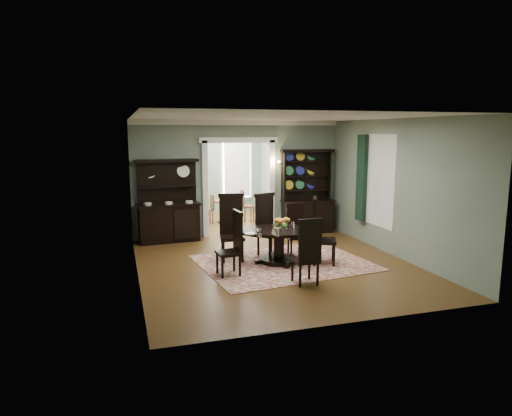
{
  "coord_description": "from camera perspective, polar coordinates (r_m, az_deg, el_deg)",
  "views": [
    {
      "loc": [
        -3.03,
        -8.55,
        2.74
      ],
      "look_at": [
        -0.25,
        0.6,
        1.11
      ],
      "focal_mm": 32.0,
      "sensor_mm": 36.0,
      "label": 1
    }
  ],
  "objects": [
    {
      "name": "chair_end_right",
      "position": [
        9.49,
        7.86,
        -2.66
      ],
      "size": [
        0.65,
        0.67,
        1.39
      ],
      "rotation": [
        0.0,
        0.0,
        -1.99
      ],
      "color": "black",
      "rests_on": "rug"
    },
    {
      "name": "doorway_trim",
      "position": [
        11.99,
        -2.22,
        4.26
      ],
      "size": [
        2.08,
        0.25,
        2.57
      ],
      "color": "white",
      "rests_on": "floor"
    },
    {
      "name": "dining_table",
      "position": [
        9.57,
        2.89,
        -3.94
      ],
      "size": [
        2.08,
        2.08,
        0.71
      ],
      "rotation": [
        0.0,
        0.0,
        -0.3
      ],
      "color": "black",
      "rests_on": "rug"
    },
    {
      "name": "wall_sconce",
      "position": [
        12.1,
        2.33,
        5.6
      ],
      "size": [
        0.27,
        0.21,
        0.21
      ],
      "color": "gold",
      "rests_on": "back_wall_right"
    },
    {
      "name": "parlor",
      "position": [
        14.46,
        -4.79,
        4.75
      ],
      "size": [
        3.51,
        3.5,
        3.01
      ],
      "color": "#553716",
      "rests_on": "ground"
    },
    {
      "name": "chair_end_left",
      "position": [
        8.72,
        -2.83,
        -4.21
      ],
      "size": [
        0.47,
        0.49,
        1.25
      ],
      "rotation": [
        0.0,
        0.0,
        1.65
      ],
      "color": "black",
      "rests_on": "rug"
    },
    {
      "name": "centerpiece",
      "position": [
        9.45,
        3.27,
        -2.32
      ],
      "size": [
        1.6,
        1.03,
        0.26
      ],
      "color": "white",
      "rests_on": "dining_table"
    },
    {
      "name": "chair_far_left",
      "position": [
        9.75,
        -3.08,
        -2.16
      ],
      "size": [
        0.6,
        0.58,
        1.42
      ],
      "rotation": [
        0.0,
        0.0,
        2.98
      ],
      "color": "black",
      "rests_on": "rug"
    },
    {
      "name": "rug",
      "position": [
        9.64,
        3.54,
        -6.85
      ],
      "size": [
        3.69,
        3.04,
        0.01
      ],
      "primitive_type": "cube",
      "rotation": [
        0.0,
        0.0,
        0.12
      ],
      "color": "maroon",
      "rests_on": "floor"
    },
    {
      "name": "parlor_chair_right",
      "position": [
        13.93,
        -1.28,
        0.44
      ],
      "size": [
        0.4,
        0.4,
        0.96
      ],
      "rotation": [
        0.0,
        0.0,
        -1.55
      ],
      "color": "brown",
      "rests_on": "parlor_floor"
    },
    {
      "name": "chair_far_mid",
      "position": [
        10.09,
        1.41,
        -1.87
      ],
      "size": [
        0.66,
        0.64,
        1.38
      ],
      "rotation": [
        0.0,
        0.0,
        3.54
      ],
      "color": "black",
      "rests_on": "rug"
    },
    {
      "name": "right_window",
      "position": [
        11.13,
        14.15,
        3.47
      ],
      "size": [
        0.15,
        1.47,
        2.12
      ],
      "color": "white",
      "rests_on": "wall_right"
    },
    {
      "name": "room",
      "position": [
        9.18,
        2.48,
        2.36
      ],
      "size": [
        5.51,
        6.01,
        3.01
      ],
      "color": "#553716",
      "rests_on": "ground"
    },
    {
      "name": "parlor_chair_left",
      "position": [
        13.7,
        -5.87,
        -0.01
      ],
      "size": [
        0.37,
        0.36,
        0.85
      ],
      "rotation": [
        0.0,
        0.0,
        1.7
      ],
      "color": "brown",
      "rests_on": "parlor_floor"
    },
    {
      "name": "sideboard",
      "position": [
        11.55,
        -10.87,
        -0.63
      ],
      "size": [
        1.59,
        0.67,
        2.05
      ],
      "rotation": [
        0.0,
        0.0,
        0.08
      ],
      "color": "black",
      "rests_on": "floor"
    },
    {
      "name": "chair_near",
      "position": [
        8.17,
        6.49,
        -5.26
      ],
      "size": [
        0.48,
        0.45,
        1.23
      ],
      "rotation": [
        0.0,
        0.0,
        0.04
      ],
      "color": "black",
      "rests_on": "rug"
    },
    {
      "name": "welsh_dresser",
      "position": [
        12.47,
        6.38,
        0.7
      ],
      "size": [
        1.48,
        0.66,
        2.25
      ],
      "rotation": [
        0.0,
        0.0,
        -0.1
      ],
      "color": "black",
      "rests_on": "floor"
    },
    {
      "name": "chair_far_right",
      "position": [
        10.22,
        5.03,
        -2.45
      ],
      "size": [
        0.48,
        0.46,
        1.15
      ],
      "rotation": [
        0.0,
        0.0,
        2.99
      ],
      "color": "black",
      "rests_on": "rug"
    },
    {
      "name": "parlor_table",
      "position": [
        13.73,
        -3.97,
        0.02
      ],
      "size": [
        0.74,
        0.74,
        0.69
      ],
      "color": "brown",
      "rests_on": "parlor_floor"
    }
  ]
}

